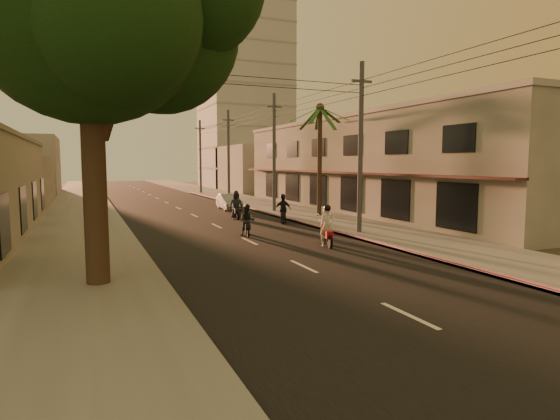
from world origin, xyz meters
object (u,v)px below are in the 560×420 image
(palm_tree, at_px, (320,114))
(scooter_mid_b, at_px, (283,210))
(scooter_mid_a, at_px, (247,221))
(parked_car, at_px, (229,202))
(broadleaf_tree, at_px, (101,4))
(scooter_red, at_px, (327,228))
(scooter_far_a, at_px, (236,206))

(palm_tree, relative_size, scooter_mid_b, 4.41)
(scooter_mid_a, relative_size, parked_car, 0.42)
(scooter_mid_a, bearing_deg, scooter_mid_b, 61.96)
(broadleaf_tree, xyz_separation_m, scooter_mid_a, (7.10, 7.56, -7.71))
(broadleaf_tree, xyz_separation_m, scooter_red, (9.42, 3.24, -7.63))
(scooter_mid_a, xyz_separation_m, scooter_mid_b, (3.72, 3.97, 0.08))
(scooter_mid_a, bearing_deg, palm_tree, 55.05)
(scooter_mid_a, bearing_deg, scooter_far_a, 92.00)
(scooter_red, bearing_deg, broadleaf_tree, -145.58)
(scooter_far_a, bearing_deg, parked_car, 87.36)
(palm_tree, xyz_separation_m, scooter_far_a, (-5.84, 0.93, -6.27))
(scooter_mid_a, height_order, scooter_mid_b, scooter_mid_b)
(scooter_red, relative_size, scooter_far_a, 0.98)
(scooter_red, relative_size, scooter_mid_a, 1.14)
(scooter_red, relative_size, parked_car, 0.48)
(broadleaf_tree, relative_size, scooter_mid_b, 6.50)
(broadleaf_tree, distance_m, scooter_red, 12.55)
(scooter_mid_b, bearing_deg, parked_car, 116.50)
(scooter_red, distance_m, parked_car, 17.89)
(scooter_far_a, relative_size, parked_car, 0.50)
(broadleaf_tree, bearing_deg, scooter_mid_b, 46.82)
(scooter_mid_b, height_order, parked_car, scooter_mid_b)
(scooter_mid_a, xyz_separation_m, parked_car, (3.10, 13.55, -0.13))
(broadleaf_tree, distance_m, scooter_mid_b, 17.55)
(scooter_mid_a, height_order, scooter_far_a, scooter_far_a)
(scooter_mid_b, bearing_deg, palm_tree, 54.31)
(parked_car, bearing_deg, scooter_red, -89.44)
(palm_tree, relative_size, scooter_red, 4.30)
(parked_car, bearing_deg, palm_tree, -55.62)
(scooter_red, relative_size, scooter_mid_b, 1.03)
(scooter_mid_a, bearing_deg, parked_car, 92.21)
(scooter_mid_b, xyz_separation_m, parked_car, (-0.62, 9.58, -0.21))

